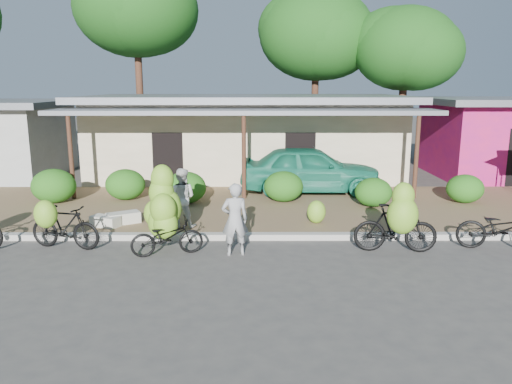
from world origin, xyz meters
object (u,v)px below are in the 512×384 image
bike_center (165,217)px  bystander (182,198)px  tree_far_center (132,5)px  sack_near (123,218)px  tree_near_right (401,47)px  teal_van (310,169)px  bike_right (397,223)px  vendor (235,219)px  bike_far_right (502,229)px  bike_left (62,225)px  sack_far (105,221)px  tree_center_right (312,32)px

bike_center → bystander: bike_center is taller
tree_far_center → sack_near: bearing=-79.2°
tree_near_right → teal_van: tree_near_right is taller
sack_near → bike_right: bearing=-18.0°
teal_van → vendor: bearing=159.9°
bike_far_right → vendor: vendor is taller
bike_left → teal_van: teal_van is taller
tree_near_right → bike_left: size_ratio=4.07×
sack_far → bike_far_right: bearing=-9.6°
sack_near → sack_far: size_ratio=1.13×
tree_far_center → bike_center: bearing=-75.2°
teal_van → tree_center_right: bearing=-5.4°
tree_near_right → bike_center: tree_near_right is taller
tree_center_right → bystander: tree_center_right is taller
tree_far_center → sack_near: size_ratio=11.70×
bike_left → vendor: bearing=-82.2°
bystander → tree_far_center: bearing=-64.5°
bike_center → teal_van: bearing=-50.3°
tree_center_right → sack_far: tree_center_right is taller
bike_right → vendor: (-3.66, -0.02, 0.10)m
bystander → sack_near: bearing=-2.7°
tree_near_right → sack_far: bearing=-132.6°
tree_near_right → bystander: bearing=-126.8°
bike_far_right → tree_center_right: bearing=26.7°
bike_far_right → teal_van: teal_van is taller
tree_far_center → vendor: (5.59, -15.26, -6.79)m
tree_center_right → teal_van: tree_center_right is taller
vendor → tree_center_right: bearing=-112.9°
tree_center_right → sack_near: bearing=-115.6°
tree_far_center → tree_near_right: tree_far_center is taller
sack_near → teal_van: (5.45, 3.94, 0.67)m
bike_far_right → bystander: bystander is taller
tree_center_right → bike_far_right: tree_center_right is taller
bike_left → vendor: size_ratio=1.10×
sack_far → bystander: bystander is taller
tree_center_right → bike_right: 16.74m
tree_far_center → teal_van: size_ratio=2.07×
bike_right → teal_van: 6.27m
tree_near_right → bystander: 15.54m
tree_center_right → bike_right: tree_center_right is taller
tree_near_right → sack_near: tree_near_right is taller
tree_center_right → tree_near_right: (4.00, -2.00, -0.84)m
tree_center_right → bike_right: (0.24, -15.74, -5.67)m
bike_left → bike_far_right: bearing=-77.4°
tree_far_center → bike_right: size_ratio=5.16×
tree_far_center → tree_center_right: size_ratio=1.15×
bike_left → sack_far: (0.53, 1.53, -0.33)m
vendor → teal_van: size_ratio=0.35×
tree_far_center → bike_far_right: bearing=-51.9°
sack_near → tree_near_right: bearing=47.7°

